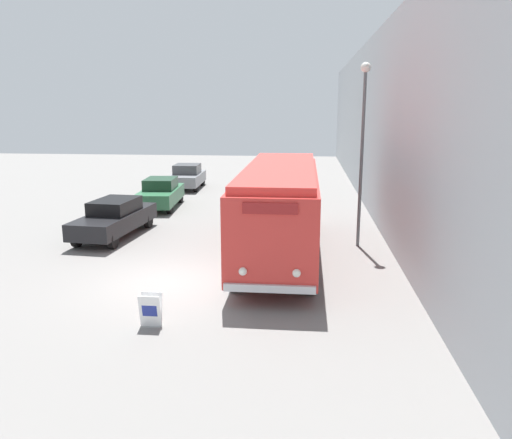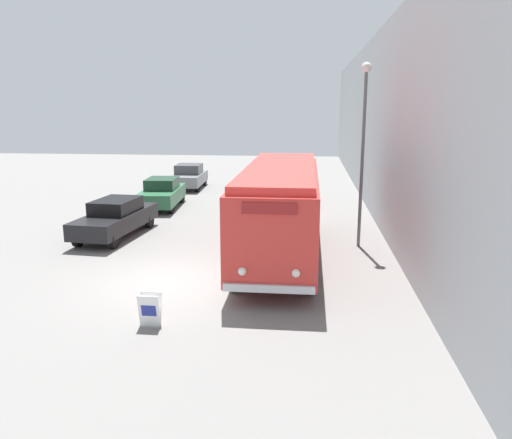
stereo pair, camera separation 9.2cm
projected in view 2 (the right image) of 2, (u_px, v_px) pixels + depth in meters
ground_plane at (170, 283)px, 14.98m from camera, size 80.00×80.00×0.00m
building_wall_right at (380, 125)px, 22.97m from camera, size 0.30×60.00×8.66m
vintage_bus at (281, 205)px, 17.40m from camera, size 2.51×10.10×3.19m
sign_board at (150, 311)px, 11.93m from camera, size 0.52×0.31×0.82m
streetlamp at (364, 131)px, 18.01m from camera, size 0.36×0.36×6.70m
parked_car_near at (116, 217)px, 20.21m from camera, size 2.12×4.89×1.52m
parked_car_mid at (162, 193)px, 26.00m from camera, size 2.07×4.41×1.54m
parked_car_far at (189, 177)px, 32.21m from camera, size 1.98×4.09×1.55m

